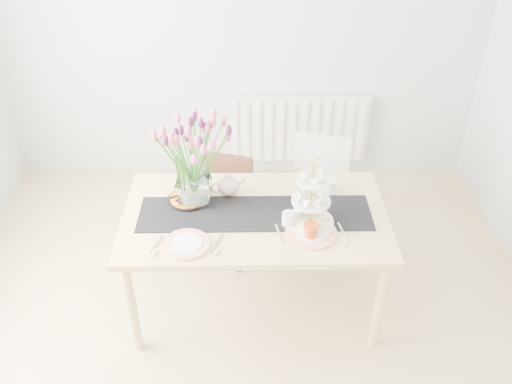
{
  "coord_description": "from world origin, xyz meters",
  "views": [
    {
      "loc": [
        0.06,
        -2.0,
        2.75
      ],
      "look_at": [
        0.1,
        0.54,
        0.95
      ],
      "focal_mm": 38.0,
      "sensor_mm": 36.0,
      "label": 1
    }
  ],
  "objects_px": {
    "tulip_vase": "(192,149)",
    "teapot": "(228,186)",
    "cake_stand": "(311,207)",
    "plate_right": "(311,233)",
    "radiator": "(299,129)",
    "chair_white": "(317,184)",
    "plate_left": "(186,244)",
    "tart_tin": "(189,199)",
    "mug_white": "(288,219)",
    "dining_table": "(255,224)",
    "chair_brown": "(224,200)",
    "cream_jug": "(329,186)",
    "mug_orange": "(311,231)"
  },
  "relations": [
    {
      "from": "radiator",
      "to": "dining_table",
      "type": "bearing_deg",
      "value": -104.27
    },
    {
      "from": "chair_white",
      "to": "tulip_vase",
      "type": "distance_m",
      "value": 1.2
    },
    {
      "from": "plate_right",
      "to": "radiator",
      "type": "bearing_deg",
      "value": 87.22
    },
    {
      "from": "chair_brown",
      "to": "cream_jug",
      "type": "distance_m",
      "value": 0.86
    },
    {
      "from": "mug_white",
      "to": "chair_brown",
      "type": "bearing_deg",
      "value": 111.17
    },
    {
      "from": "chair_white",
      "to": "tart_tin",
      "type": "xyz_separation_m",
      "value": [
        -0.88,
        -0.56,
        0.28
      ]
    },
    {
      "from": "chair_white",
      "to": "mug_white",
      "type": "relative_size",
      "value": 9.32
    },
    {
      "from": "cream_jug",
      "to": "plate_left",
      "type": "relative_size",
      "value": 0.35
    },
    {
      "from": "tart_tin",
      "to": "plate_left",
      "type": "relative_size",
      "value": 0.95
    },
    {
      "from": "cake_stand",
      "to": "mug_white",
      "type": "distance_m",
      "value": 0.15
    },
    {
      "from": "mug_white",
      "to": "plate_right",
      "type": "relative_size",
      "value": 0.3
    },
    {
      "from": "chair_brown",
      "to": "teapot",
      "type": "bearing_deg",
      "value": -66.25
    },
    {
      "from": "tart_tin",
      "to": "mug_white",
      "type": "xyz_separation_m",
      "value": [
        0.61,
        -0.25,
        0.03
      ]
    },
    {
      "from": "tart_tin",
      "to": "cake_stand",
      "type": "bearing_deg",
      "value": -17.55
    },
    {
      "from": "dining_table",
      "to": "tulip_vase",
      "type": "distance_m",
      "value": 0.6
    },
    {
      "from": "teapot",
      "to": "dining_table",
      "type": "bearing_deg",
      "value": -66.84
    },
    {
      "from": "cake_stand",
      "to": "cream_jug",
      "type": "bearing_deg",
      "value": 64.0
    },
    {
      "from": "cake_stand",
      "to": "tart_tin",
      "type": "height_order",
      "value": "cake_stand"
    },
    {
      "from": "cake_stand",
      "to": "teapot",
      "type": "xyz_separation_m",
      "value": [
        -0.48,
        0.3,
        -0.05
      ]
    },
    {
      "from": "teapot",
      "to": "plate_left",
      "type": "bearing_deg",
      "value": -130.66
    },
    {
      "from": "tart_tin",
      "to": "teapot",
      "type": "bearing_deg",
      "value": 14.43
    },
    {
      "from": "radiator",
      "to": "teapot",
      "type": "height_order",
      "value": "teapot"
    },
    {
      "from": "cake_stand",
      "to": "mug_orange",
      "type": "height_order",
      "value": "cake_stand"
    },
    {
      "from": "mug_white",
      "to": "teapot",
      "type": "bearing_deg",
      "value": 129.18
    },
    {
      "from": "dining_table",
      "to": "mug_orange",
      "type": "height_order",
      "value": "mug_orange"
    },
    {
      "from": "mug_white",
      "to": "radiator",
      "type": "bearing_deg",
      "value": 73.4
    },
    {
      "from": "cream_jug",
      "to": "chair_brown",
      "type": "bearing_deg",
      "value": 154.51
    },
    {
      "from": "radiator",
      "to": "cream_jug",
      "type": "distance_m",
      "value": 1.42
    },
    {
      "from": "mug_white",
      "to": "mug_orange",
      "type": "xyz_separation_m",
      "value": [
        0.12,
        -0.11,
        0.0
      ]
    },
    {
      "from": "dining_table",
      "to": "tulip_vase",
      "type": "relative_size",
      "value": 2.32
    },
    {
      "from": "mug_orange",
      "to": "plate_left",
      "type": "relative_size",
      "value": 0.36
    },
    {
      "from": "mug_white",
      "to": "plate_left",
      "type": "bearing_deg",
      "value": -173.09
    },
    {
      "from": "teapot",
      "to": "cream_jug",
      "type": "bearing_deg",
      "value": -13.98
    },
    {
      "from": "dining_table",
      "to": "mug_orange",
      "type": "xyz_separation_m",
      "value": [
        0.31,
        -0.22,
        0.12
      ]
    },
    {
      "from": "cake_stand",
      "to": "cream_jug",
      "type": "height_order",
      "value": "cake_stand"
    },
    {
      "from": "tulip_vase",
      "to": "cake_stand",
      "type": "distance_m",
      "value": 0.77
    },
    {
      "from": "tulip_vase",
      "to": "teapot",
      "type": "relative_size",
      "value": 3.18
    },
    {
      "from": "tart_tin",
      "to": "chair_brown",
      "type": "bearing_deg",
      "value": 66.17
    },
    {
      "from": "radiator",
      "to": "mug_white",
      "type": "relative_size",
      "value": 13.4
    },
    {
      "from": "chair_brown",
      "to": "cake_stand",
      "type": "bearing_deg",
      "value": -35.6
    },
    {
      "from": "radiator",
      "to": "plate_left",
      "type": "distance_m",
      "value": 2.06
    },
    {
      "from": "radiator",
      "to": "tulip_vase",
      "type": "xyz_separation_m",
      "value": [
        -0.77,
        -1.46,
        0.68
      ]
    },
    {
      "from": "chair_brown",
      "to": "tart_tin",
      "type": "relative_size",
      "value": 2.96
    },
    {
      "from": "cream_jug",
      "to": "mug_orange",
      "type": "distance_m",
      "value": 0.48
    },
    {
      "from": "radiator",
      "to": "chair_brown",
      "type": "xyz_separation_m",
      "value": [
        -0.62,
        -1.02,
        -0.02
      ]
    },
    {
      "from": "teapot",
      "to": "plate_left",
      "type": "xyz_separation_m",
      "value": [
        -0.22,
        -0.49,
        -0.06
      ]
    },
    {
      "from": "radiator",
      "to": "chair_white",
      "type": "relative_size",
      "value": 1.44
    },
    {
      "from": "radiator",
      "to": "cake_stand",
      "type": "height_order",
      "value": "cake_stand"
    },
    {
      "from": "chair_brown",
      "to": "chair_white",
      "type": "height_order",
      "value": "chair_white"
    },
    {
      "from": "cream_jug",
      "to": "plate_right",
      "type": "distance_m",
      "value": 0.44
    }
  ]
}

